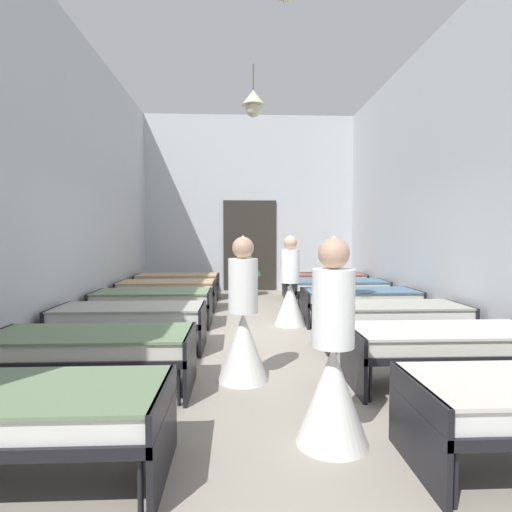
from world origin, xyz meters
name	(u,v)px	position (x,y,z in m)	size (l,w,h in m)	color
ground_plane	(260,338)	(0.00, 0.00, -0.05)	(6.13, 10.69, 0.10)	#9E9384
room_shell	(256,187)	(0.00, 1.19, 2.33)	(5.93, 10.29, 4.65)	silver
bed_left_row_0	(7,411)	(-1.72, -3.62, 0.44)	(1.90, 0.84, 0.57)	black
bed_left_row_1	(91,346)	(-1.72, -2.17, 0.44)	(1.90, 0.84, 0.57)	black
bed_right_row_1	(447,342)	(1.72, -2.17, 0.44)	(1.90, 0.84, 0.57)	black
bed_left_row_2	(130,316)	(-1.72, -0.72, 0.44)	(1.90, 0.84, 0.57)	black
bed_right_row_2	(392,314)	(1.72, -0.72, 0.44)	(1.90, 0.84, 0.57)	black
bed_left_row_3	(153,299)	(-1.72, 0.72, 0.44)	(1.90, 0.84, 0.57)	black
bed_right_row_3	(360,298)	(1.72, 0.72, 0.44)	(1.90, 0.84, 0.57)	black
bed_left_row_4	(168,288)	(-1.72, 2.17, 0.44)	(1.90, 0.84, 0.57)	black
bed_right_row_4	(339,287)	(1.72, 2.17, 0.44)	(1.90, 0.84, 0.57)	black
bed_left_row_5	(178,280)	(-1.72, 3.62, 0.44)	(1.90, 0.84, 0.57)	black
bed_right_row_5	(324,279)	(1.72, 3.62, 0.44)	(1.90, 0.84, 0.57)	black
nurse_near_aisle	(290,293)	(0.54, 0.67, 0.53)	(0.52, 0.52, 1.49)	white
nurse_mid_aisle	(243,329)	(-0.28, -1.92, 0.53)	(0.52, 0.52, 1.49)	white
nurse_far_aisle	(333,370)	(0.34, -3.24, 0.53)	(0.52, 0.52, 1.49)	white
potted_plant	(249,268)	(-0.05, 4.12, 0.67)	(0.62, 0.62, 1.09)	brown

